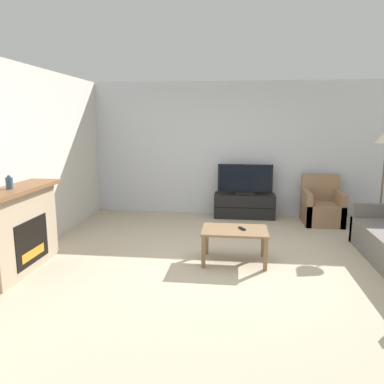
# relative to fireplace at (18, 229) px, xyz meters

# --- Properties ---
(ground_plane) EXTENTS (24.00, 24.00, 0.00)m
(ground_plane) POSITION_rel_fireplace_xyz_m (2.72, 0.50, -0.56)
(ground_plane) COLOR tan
(wall_back) EXTENTS (12.00, 0.06, 2.70)m
(wall_back) POSITION_rel_fireplace_xyz_m (2.72, 3.41, 0.79)
(wall_back) COLOR silver
(wall_back) RESTS_ON ground
(wall_left) EXTENTS (0.06, 12.00, 2.70)m
(wall_left) POSITION_rel_fireplace_xyz_m (-0.22, 0.50, 0.79)
(wall_left) COLOR beige
(wall_left) RESTS_ON ground
(fireplace) EXTENTS (0.49, 1.46, 1.10)m
(fireplace) POSITION_rel_fireplace_xyz_m (0.00, 0.00, 0.00)
(fireplace) COLOR tan
(fireplace) RESTS_ON ground
(mantel_vase_centre_left) EXTENTS (0.09, 0.09, 0.17)m
(mantel_vase_centre_left) POSITION_rel_fireplace_xyz_m (0.02, -0.11, 0.62)
(mantel_vase_centre_left) COLOR #385670
(mantel_vase_centre_left) RESTS_ON fireplace
(tv_stand) EXTENTS (1.20, 0.45, 0.48)m
(tv_stand) POSITION_rel_fireplace_xyz_m (2.94, 3.12, -0.32)
(tv_stand) COLOR black
(tv_stand) RESTS_ON ground
(tv) EXTENTS (1.08, 0.18, 0.60)m
(tv) POSITION_rel_fireplace_xyz_m (2.94, 3.12, 0.20)
(tv) COLOR black
(tv) RESTS_ON tv_stand
(armchair) EXTENTS (0.70, 0.76, 0.90)m
(armchair) POSITION_rel_fireplace_xyz_m (4.39, 2.86, -0.26)
(armchair) COLOR #937051
(armchair) RESTS_ON ground
(coffee_table) EXTENTS (0.89, 0.60, 0.46)m
(coffee_table) POSITION_rel_fireplace_xyz_m (2.76, 0.63, -0.16)
(coffee_table) COLOR brown
(coffee_table) RESTS_ON ground
(remote) EXTENTS (0.10, 0.15, 0.02)m
(remote) POSITION_rel_fireplace_xyz_m (2.86, 0.65, -0.08)
(remote) COLOR black
(remote) RESTS_ON coffee_table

